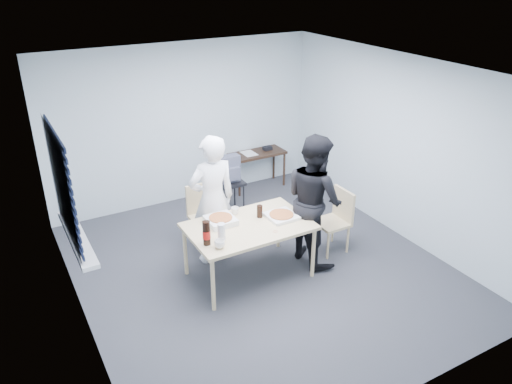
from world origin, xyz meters
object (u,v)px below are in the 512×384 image
person_black (314,199)px  mug_a (220,244)px  person_white (212,200)px  soda_bottle (207,233)px  side_table (257,157)px  backpack (230,169)px  chair_right (337,216)px  stool (230,187)px  chair_far (204,211)px  mug_b (235,211)px  dining_table (249,229)px

person_black → mug_a: 1.52m
person_white → soda_bottle: person_white is taller
side_table → backpack: 1.10m
chair_right → stool: size_ratio=1.62×
chair_far → stool: bearing=41.5°
mug_b → soda_bottle: bearing=-140.9°
dining_table → backpack: backpack is taller
person_black → dining_table: bearing=87.4°
chair_right → mug_b: (-1.38, 0.36, 0.27)m
dining_table → soda_bottle: soda_bottle is taller
dining_table → person_white: (-0.22, 0.58, 0.21)m
person_black → soda_bottle: person_black is taller
mug_b → dining_table: bearing=-87.7°
backpack → chair_right: bearing=-82.0°
chair_right → person_white: bearing=159.3°
chair_far → soda_bottle: soda_bottle is taller
stool → backpack: size_ratio=1.28×
chair_far → person_white: (-0.05, -0.45, 0.37)m
person_black → backpack: size_ratio=4.12×
person_white → backpack: bearing=-126.2°
dining_table → stool: dining_table is taller
chair_far → person_black: size_ratio=0.50×
chair_far → backpack: backpack is taller
chair_far → backpack: bearing=40.9°
backpack → mug_b: backpack is taller
backpack → mug_a: size_ratio=3.49×
side_table → mug_b: (-1.46, -2.00, 0.21)m
person_black → mug_b: person_black is taller
stool → person_black: bearing=-78.2°
person_white → stool: bearing=-125.9°
dining_table → chair_right: chair_right is taller
person_black → mug_a: (-1.49, -0.26, -0.10)m
soda_bottle → dining_table: bearing=14.3°
chair_far → side_table: 2.08m
stool → backpack: backpack is taller
mug_a → person_black: bearing=9.9°
backpack → mug_b: size_ratio=4.29×
stool → soda_bottle: bearing=-123.4°
person_black → stool: person_black is taller
dining_table → chair_right: size_ratio=1.71×
dining_table → mug_b: (-0.01, 0.34, 0.11)m
chair_right → stool: bearing=114.7°
person_white → mug_b: 0.33m
chair_far → backpack: (0.75, 0.65, 0.24)m
chair_far → dining_table: bearing=-80.9°
chair_right → stool: 1.88m
chair_far → mug_b: size_ratio=8.90×
person_white → side_table: person_white is taller
dining_table → backpack: size_ratio=3.54×
side_table → chair_far: bearing=-140.8°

